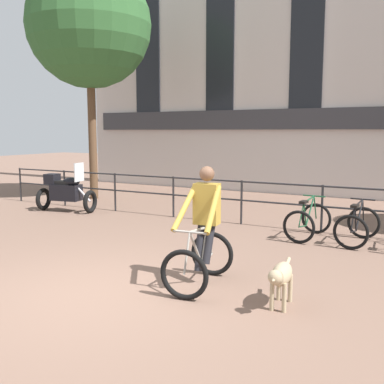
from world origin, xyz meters
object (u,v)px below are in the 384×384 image
object	(u,v)px
dog	(281,276)
cyclist_with_bike	(203,232)
parked_motorcycle	(66,191)
parked_bicycle_near_lamp	(308,221)
parked_bicycle_mid_left	(357,226)

from	to	relation	value
dog	cyclist_with_bike	bearing A→B (deg)	160.51
parked_motorcycle	parked_bicycle_near_lamp	size ratio (longest dim) A/B	1.45
parked_bicycle_mid_left	cyclist_with_bike	bearing A→B (deg)	69.91
cyclist_with_bike	parked_bicycle_mid_left	size ratio (longest dim) A/B	1.47
parked_bicycle_mid_left	parked_bicycle_near_lamp	bearing A→B (deg)	4.57
parked_motorcycle	parked_bicycle_near_lamp	bearing A→B (deg)	-100.14
dog	parked_bicycle_mid_left	distance (m)	3.85
cyclist_with_bike	parked_bicycle_mid_left	world-z (taller)	cyclist_with_bike
parked_motorcycle	dog	bearing A→B (deg)	-128.11
cyclist_with_bike	dog	xyz separation A→B (m)	(1.27, -0.33, -0.35)
parked_bicycle_near_lamp	dog	bearing A→B (deg)	104.36
parked_bicycle_mid_left	parked_motorcycle	bearing A→B (deg)	5.00
cyclist_with_bike	parked_bicycle_near_lamp	distance (m)	3.59
parked_motorcycle	parked_bicycle_near_lamp	world-z (taller)	parked_motorcycle
cyclist_with_bike	dog	world-z (taller)	cyclist_with_bike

